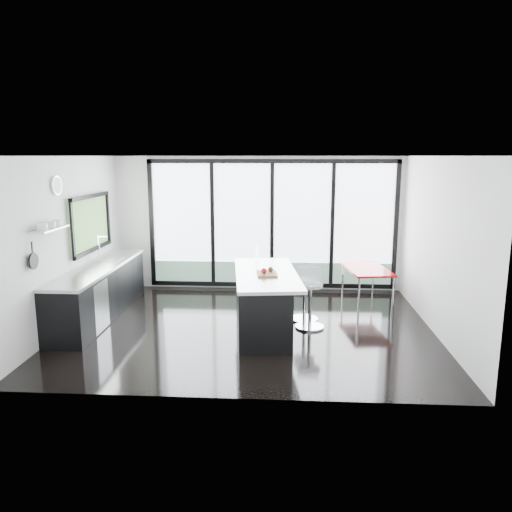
# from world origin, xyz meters

# --- Properties ---
(floor) EXTENTS (6.00, 5.00, 0.00)m
(floor) POSITION_xyz_m (0.00, 0.00, 0.00)
(floor) COLOR black
(floor) RESTS_ON ground
(ceiling) EXTENTS (6.00, 5.00, 0.00)m
(ceiling) POSITION_xyz_m (0.00, 0.00, 2.80)
(ceiling) COLOR white
(ceiling) RESTS_ON wall_back
(wall_back) EXTENTS (6.00, 0.09, 2.80)m
(wall_back) POSITION_xyz_m (0.27, 2.47, 1.27)
(wall_back) COLOR silver
(wall_back) RESTS_ON ground
(wall_front) EXTENTS (6.00, 0.00, 2.80)m
(wall_front) POSITION_xyz_m (0.00, -2.50, 1.40)
(wall_front) COLOR silver
(wall_front) RESTS_ON ground
(wall_left) EXTENTS (0.26, 5.00, 2.80)m
(wall_left) POSITION_xyz_m (-2.97, 0.27, 1.56)
(wall_left) COLOR silver
(wall_left) RESTS_ON ground
(wall_right) EXTENTS (0.00, 5.00, 2.80)m
(wall_right) POSITION_xyz_m (3.00, 0.00, 1.40)
(wall_right) COLOR silver
(wall_right) RESTS_ON ground
(counter_cabinets) EXTENTS (0.69, 3.24, 1.36)m
(counter_cabinets) POSITION_xyz_m (-2.67, 0.40, 0.46)
(counter_cabinets) COLOR black
(counter_cabinets) RESTS_ON floor
(island) EXTENTS (1.25, 2.43, 1.24)m
(island) POSITION_xyz_m (0.21, -0.06, 0.48)
(island) COLOR black
(island) RESTS_ON floor
(bar_stool_near) EXTENTS (0.48, 0.48, 0.76)m
(bar_stool_near) POSITION_xyz_m (1.01, 0.04, 0.38)
(bar_stool_near) COLOR silver
(bar_stool_near) RESTS_ON floor
(bar_stool_far) EXTENTS (0.54, 0.54, 0.76)m
(bar_stool_far) POSITION_xyz_m (0.93, 0.44, 0.38)
(bar_stool_far) COLOR silver
(bar_stool_far) RESTS_ON floor
(red_table) EXTENTS (0.90, 1.37, 0.69)m
(red_table) POSITION_xyz_m (2.16, 1.55, 0.34)
(red_table) COLOR #A5060B
(red_table) RESTS_ON floor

